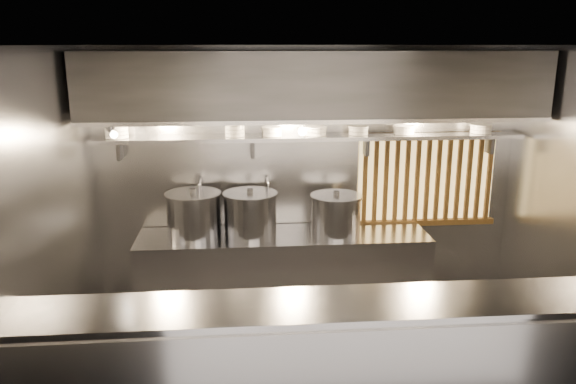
{
  "coord_description": "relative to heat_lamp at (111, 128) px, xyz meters",
  "views": [
    {
      "loc": [
        -0.73,
        -4.36,
        2.81
      ],
      "look_at": [
        -0.3,
        0.55,
        1.51
      ],
      "focal_mm": 35.0,
      "sensor_mm": 36.0,
      "label": 1
    }
  ],
  "objects": [
    {
      "name": "wall_left",
      "position": [
        -0.35,
        -0.85,
        -0.67
      ],
      "size": [
        0.0,
        3.0,
        3.0
      ],
      "primitive_type": "plane",
      "rotation": [
        1.57,
        0.0,
        1.57
      ],
      "color": "gray",
      "rests_on": "floor"
    },
    {
      "name": "bowl_shelf",
      "position": [
        1.9,
        0.47,
        -0.19
      ],
      "size": [
        4.4,
        0.34,
        0.04
      ],
      "primitive_type": "cube",
      "color": "#A1A1A7",
      "rests_on": "wall_back"
    },
    {
      "name": "floor",
      "position": [
        1.9,
        -0.85,
        -2.07
      ],
      "size": [
        4.5,
        4.5,
        0.0
      ],
      "primitive_type": "plane",
      "color": "black",
      "rests_on": "ground"
    },
    {
      "name": "bowl_stack_5",
      "position": [
        2.87,
        0.47,
        -0.12
      ],
      "size": [
        0.23,
        0.23,
        0.09
      ],
      "color": "white",
      "rests_on": "bowl_shelf"
    },
    {
      "name": "bowl_stack_3",
      "position": [
        1.95,
        0.47,
        -0.12
      ],
      "size": [
        0.23,
        0.23,
        0.09
      ],
      "color": "white",
      "rests_on": "bowl_shelf"
    },
    {
      "name": "exhaust_hood",
      "position": [
        1.9,
        0.25,
        0.36
      ],
      "size": [
        4.4,
        0.81,
        0.65
      ],
      "color": "#2D2D30",
      "rests_on": "ceiling"
    },
    {
      "name": "ceiling",
      "position": [
        1.9,
        -0.85,
        0.73
      ],
      "size": [
        4.5,
        4.5,
        0.0
      ],
      "primitive_type": "plane",
      "rotation": [
        3.14,
        0.0,
        0.0
      ],
      "color": "black",
      "rests_on": "wall_back"
    },
    {
      "name": "pendant_bulb",
      "position": [
        1.8,
        0.35,
        -0.11
      ],
      "size": [
        0.09,
        0.09,
        0.19
      ],
      "color": "#2D2D30",
      "rests_on": "exhaust_hood"
    },
    {
      "name": "stock_pot_mid",
      "position": [
        0.69,
        0.31,
        -0.94
      ],
      "size": [
        0.71,
        0.71,
        0.5
      ],
      "rotation": [
        0.0,
        0.0,
        0.3
      ],
      "color": "#A1A1A7",
      "rests_on": "cooking_bench"
    },
    {
      "name": "wood_screen",
      "position": [
        3.2,
        0.6,
        -0.69
      ],
      "size": [
        1.56,
        0.09,
        1.04
      ],
      "color": "#E6BC67",
      "rests_on": "wall_back"
    },
    {
      "name": "bowl_stack_1",
      "position": [
        1.12,
        0.47,
        -0.1
      ],
      "size": [
        0.21,
        0.21,
        0.13
      ],
      "color": "white",
      "rests_on": "bowl_shelf"
    },
    {
      "name": "wall_back",
      "position": [
        1.9,
        0.65,
        -0.67
      ],
      "size": [
        4.5,
        0.0,
        4.5
      ],
      "primitive_type": "plane",
      "rotation": [
        1.57,
        0.0,
        0.0
      ],
      "color": "gray",
      "rests_on": "floor"
    },
    {
      "name": "heat_lamp",
      "position": [
        0.0,
        0.0,
        0.0
      ],
      "size": [
        0.25,
        0.35,
        0.2
      ],
      "color": "#A1A1A7",
      "rests_on": "exhaust_hood"
    },
    {
      "name": "stock_pot_right",
      "position": [
        2.14,
        0.25,
        -0.96
      ],
      "size": [
        0.6,
        0.6,
        0.46
      ],
      "rotation": [
        0.0,
        0.0,
        0.14
      ],
      "color": "#A1A1A7",
      "rests_on": "cooking_bench"
    },
    {
      "name": "bowl_stack_4",
      "position": [
        2.39,
        0.47,
        -0.12
      ],
      "size": [
        0.21,
        0.21,
        0.09
      ],
      "color": "white",
      "rests_on": "bowl_shelf"
    },
    {
      "name": "bowl_stack_2",
      "position": [
        1.5,
        0.47,
        -0.12
      ],
      "size": [
        0.21,
        0.21,
        0.09
      ],
      "color": "white",
      "rests_on": "bowl_shelf"
    },
    {
      "name": "stock_pot_left",
      "position": [
        1.26,
        0.3,
        -0.94
      ],
      "size": [
        0.7,
        0.7,
        0.49
      ],
      "rotation": [
        0.0,
        0.0,
        -0.28
      ],
      "color": "#A1A1A7",
      "rests_on": "cooking_bench"
    },
    {
      "name": "faucet_left",
      "position": [
        0.75,
        0.52,
        -0.76
      ],
      "size": [
        0.04,
        0.3,
        0.5
      ],
      "color": "silver",
      "rests_on": "wall_back"
    },
    {
      "name": "serving_counter",
      "position": [
        1.9,
        -1.81,
        -1.5
      ],
      "size": [
        4.5,
        0.56,
        1.13
      ],
      "color": "#A1A1A7",
      "rests_on": "floor"
    },
    {
      "name": "bowl_stack_6",
      "position": [
        3.7,
        0.47,
        -0.12
      ],
      "size": [
        0.23,
        0.23,
        0.09
      ],
      "color": "white",
      "rests_on": "bowl_shelf"
    },
    {
      "name": "cooking_bench",
      "position": [
        1.6,
        0.28,
        -1.62
      ],
      "size": [
        3.0,
        0.7,
        0.9
      ],
      "primitive_type": "cube",
      "color": "#A1A1A7",
      "rests_on": "floor"
    },
    {
      "name": "faucet_right",
      "position": [
        1.45,
        0.52,
        -0.76
      ],
      "size": [
        0.04,
        0.3,
        0.5
      ],
      "color": "silver",
      "rests_on": "wall_back"
    },
    {
      "name": "bowl_stack_0",
      "position": [
        -0.05,
        0.47,
        -0.1
      ],
      "size": [
        0.24,
        0.24,
        0.13
      ],
      "color": "white",
      "rests_on": "bowl_shelf"
    }
  ]
}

